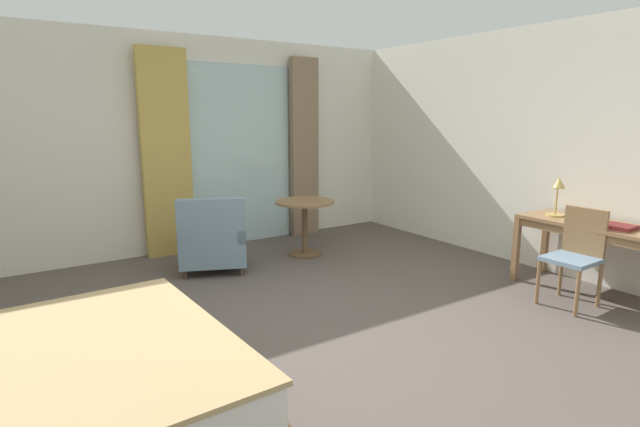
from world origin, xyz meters
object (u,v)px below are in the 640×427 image
at_px(writing_desk, 601,233).
at_px(desk_lamp, 558,191).
at_px(bed, 17,412).
at_px(closed_book, 617,226).
at_px(armchair_by_window, 213,242).
at_px(desk_chair, 576,251).
at_px(round_cafe_table, 305,214).

xyz_separation_m(writing_desk, desk_lamp, (-0.09, 0.42, 0.37)).
height_order(bed, desk_lamp, desk_lamp).
xyz_separation_m(bed, closed_book, (4.79, -0.58, 0.48)).
height_order(desk_lamp, armchair_by_window, desk_lamp).
xyz_separation_m(bed, armchair_by_window, (2.02, 2.42, 0.07)).
distance_m(desk_chair, desk_lamp, 0.72).
bearing_deg(closed_book, desk_chair, 148.28).
xyz_separation_m(desk_chair, closed_book, (0.32, -0.18, 0.23)).
distance_m(desk_chair, closed_book, 0.44).
height_order(writing_desk, closed_book, closed_book).
bearing_deg(round_cafe_table, closed_book, -62.63).
bearing_deg(round_cafe_table, armchair_by_window, 179.89).
bearing_deg(closed_book, armchair_by_window, 131.13).
xyz_separation_m(armchair_by_window, round_cafe_table, (1.22, -0.00, 0.18)).
distance_m(desk_chair, round_cafe_table, 3.07).
bearing_deg(closed_book, desk_lamp, 89.12).
bearing_deg(closed_book, bed, 171.48).
bearing_deg(desk_chair, round_cafe_table, 113.68).
distance_m(desk_chair, armchair_by_window, 3.74).
height_order(armchair_by_window, round_cafe_table, armchair_by_window).
relative_size(bed, writing_desk, 1.44).
bearing_deg(closed_book, round_cafe_table, 115.70).
height_order(bed, armchair_by_window, bed).
xyz_separation_m(closed_book, armchair_by_window, (-2.77, 3.00, -0.40)).
relative_size(armchair_by_window, round_cafe_table, 1.26).
bearing_deg(armchair_by_window, desk_chair, -48.86).
bearing_deg(desk_lamp, desk_chair, -126.71).
xyz_separation_m(bed, writing_desk, (4.87, -0.40, 0.37)).
height_order(desk_chair, closed_book, desk_chair).
bearing_deg(desk_chair, desk_lamp, 53.29).
bearing_deg(bed, desk_chair, -4.99).
height_order(writing_desk, armchair_by_window, armchair_by_window).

